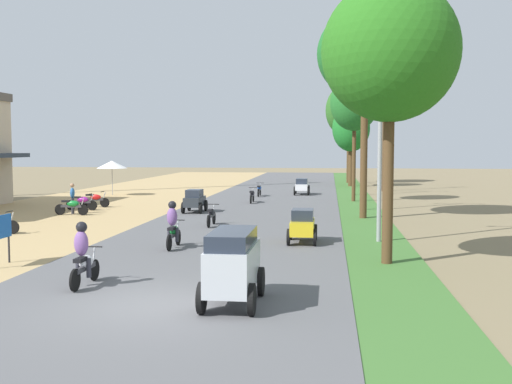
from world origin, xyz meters
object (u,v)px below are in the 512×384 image
Objects in this scene: vendor_umbrella at (112,165)px; median_tree_nearest at (390,52)px; streetlamp_near at (380,118)px; car_hatchback_charcoal at (195,200)px; motorbike_ahead_third at (211,215)px; car_sedan_white at (302,186)px; median_tree_third at (355,103)px; streetlamp_far at (355,138)px; motorbike_foreground_rider at (84,256)px; car_van_silver at (233,263)px; median_tree_fifth at (349,110)px; utility_pole_near at (383,134)px; street_signboard at (0,231)px; median_tree_fourth at (351,129)px; parked_motorbike_third at (82,201)px; motorbike_ahead_fourth at (252,195)px; motorbike_ahead_fifth at (259,189)px; streetlamp_farthest at (349,140)px; streetlamp_mid at (363,133)px; car_hatchback_yellow at (303,225)px; motorbike_ahead_second at (173,226)px; parked_motorbike_fourth at (95,199)px; median_tree_second at (365,54)px; pedestrian_on_shoulder at (72,197)px.

median_tree_nearest is at bearing -53.88° from vendor_umbrella.
streetlamp_near is (17.52, -19.58, 2.35)m from vendor_umbrella.
car_hatchback_charcoal is 1.11× the size of motorbike_ahead_third.
vendor_umbrella is 1.12× the size of car_sedan_white.
motorbike_ahead_third is (-6.78, -13.38, -5.81)m from median_tree_third.
streetlamp_far is 4.03× the size of motorbike_foreground_rider.
car_van_silver is 13.64m from motorbike_ahead_third.
motorbike_ahead_third is at bearing -56.86° from vendor_umbrella.
motorbike_ahead_third is (1.98, -5.40, -0.17)m from car_hatchback_charcoal.
utility_pole_near is at bearing -76.77° from median_tree_fifth.
median_tree_third reaches higher than motorbike_ahead_third.
street_signboard is 0.21× the size of streetlamp_far.
streetlamp_far is (-0.04, -9.79, -0.93)m from median_tree_fourth.
street_signboard is at bearing -76.94° from vendor_umbrella.
streetlamp_near is at bearing -31.12° from parked_motorbike_third.
motorbike_ahead_fourth is (-6.67, -7.53, -3.70)m from streetlamp_far.
utility_pole_near is 12.35m from motorbike_ahead_fifth.
motorbike_ahead_fourth is (0.39, 11.31, 0.00)m from motorbike_ahead_third.
motorbike_ahead_fifth is (2.24, 10.96, -0.17)m from car_hatchback_charcoal.
vendor_umbrella is at bearing -138.82° from streetlamp_farthest.
median_tree_third is 27.08m from motorbike_foreground_rider.
motorbike_ahead_third is (-7.06, -7.92, -3.80)m from streetlamp_mid.
streetlamp_far is at bearing 67.88° from street_signboard.
streetlamp_far is 3.62× the size of car_hatchback_yellow.
median_tree_fifth is at bearing 61.10° from parked_motorbike_third.
streetlamp_far is at bearing 39.95° from parked_motorbike_third.
street_signboard is at bearing -100.42° from motorbike_ahead_fifth.
car_sedan_white is at bearing 9.13° from vendor_umbrella.
motorbike_ahead_second is (-3.24, 7.18, -0.17)m from car_van_silver.
car_van_silver is (11.50, -20.80, 0.47)m from parked_motorbike_fourth.
streetlamp_far is 0.82× the size of utility_pole_near.
car_van_silver is at bearing -97.89° from median_tree_third.
median_tree_nearest is 4.70× the size of motorbike_ahead_fourth.
median_tree_third reaches higher than car_van_silver.
motorbike_foreground_rider is (9.54, -28.02, -1.45)m from vendor_umbrella.
median_tree_fourth is 41.64m from motorbike_foreground_rider.
streetlamp_mid is (11.57, 17.54, 3.26)m from street_signboard.
car_hatchback_charcoal is at bearing 105.17° from car_van_silver.
parked_motorbike_fourth is at bearing 110.99° from motorbike_foreground_rider.
parked_motorbike_third is 0.17× the size of median_tree_second.
vendor_umbrella is at bearing 155.17° from streetlamp_mid.
car_hatchback_yellow is (-2.81, -0.73, -3.91)m from streetlamp_near.
street_signboard is at bearing -140.99° from motorbike_ahead_second.
motorbike_ahead_second is at bearing 166.07° from median_tree_nearest.
motorbike_foreground_rider is (-7.98, -30.84, -3.41)m from streetlamp_far.
pedestrian_on_shoulder is 11.28m from motorbike_ahead_fourth.
car_sedan_white is 18.50m from motorbike_ahead_third.
streetlamp_farthest is (15.32, 27.26, 3.30)m from pedestrian_on_shoulder.
median_tree_nearest is (11.48, 1.77, 5.29)m from street_signboard.
street_signboard is 0.18× the size of median_tree_third.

